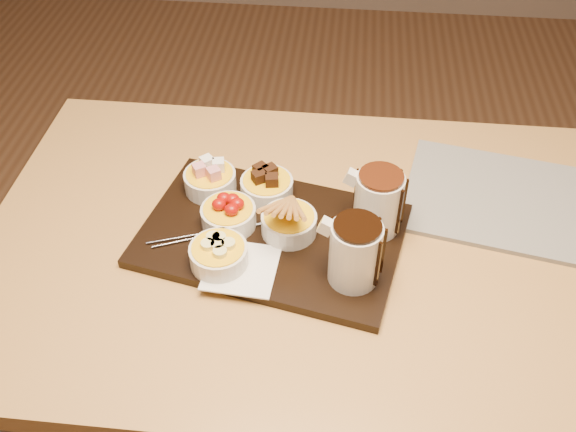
# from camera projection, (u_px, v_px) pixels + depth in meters

# --- Properties ---
(dining_table) EXTENTS (1.20, 0.80, 0.75)m
(dining_table) POSITION_uv_depth(u_px,v_px,m) (308.00, 274.00, 1.24)
(dining_table) COLOR #B78643
(dining_table) RESTS_ON ground
(serving_board) EXTENTS (0.51, 0.39, 0.02)m
(serving_board) POSITION_uv_depth(u_px,v_px,m) (272.00, 235.00, 1.16)
(serving_board) COLOR black
(serving_board) RESTS_ON dining_table
(napkin) EXTENTS (0.13, 0.13, 0.00)m
(napkin) POSITION_uv_depth(u_px,v_px,m) (241.00, 268.00, 1.09)
(napkin) COLOR white
(napkin) RESTS_ON serving_board
(bowl_marshmallows) EXTENTS (0.10, 0.10, 0.04)m
(bowl_marshmallows) POSITION_uv_depth(u_px,v_px,m) (210.00, 181.00, 1.23)
(bowl_marshmallows) COLOR silver
(bowl_marshmallows) RESTS_ON serving_board
(bowl_cake) EXTENTS (0.10, 0.10, 0.04)m
(bowl_cake) POSITION_uv_depth(u_px,v_px,m) (267.00, 188.00, 1.22)
(bowl_cake) COLOR silver
(bowl_cake) RESTS_ON serving_board
(bowl_strawberries) EXTENTS (0.10, 0.10, 0.04)m
(bowl_strawberries) POSITION_uv_depth(u_px,v_px,m) (229.00, 216.00, 1.16)
(bowl_strawberries) COLOR silver
(bowl_strawberries) RESTS_ON serving_board
(bowl_biscotti) EXTENTS (0.10, 0.10, 0.04)m
(bowl_biscotti) POSITION_uv_depth(u_px,v_px,m) (289.00, 224.00, 1.14)
(bowl_biscotti) COLOR silver
(bowl_biscotti) RESTS_ON serving_board
(bowl_bananas) EXTENTS (0.10, 0.10, 0.04)m
(bowl_bananas) POSITION_uv_depth(u_px,v_px,m) (219.00, 256.00, 1.09)
(bowl_bananas) COLOR silver
(bowl_bananas) RESTS_ON serving_board
(pitcher_dark_chocolate) EXTENTS (0.10, 0.10, 0.12)m
(pitcher_dark_chocolate) POSITION_uv_depth(u_px,v_px,m) (355.00, 253.00, 1.04)
(pitcher_dark_chocolate) COLOR silver
(pitcher_dark_chocolate) RESTS_ON serving_board
(pitcher_milk_chocolate) EXTENTS (0.10, 0.10, 0.12)m
(pitcher_milk_chocolate) POSITION_uv_depth(u_px,v_px,m) (378.00, 203.00, 1.13)
(pitcher_milk_chocolate) COLOR silver
(pitcher_milk_chocolate) RESTS_ON serving_board
(fondue_skewers) EXTENTS (0.12, 0.25, 0.01)m
(fondue_skewers) POSITION_uv_depth(u_px,v_px,m) (219.00, 231.00, 1.15)
(fondue_skewers) COLOR silver
(fondue_skewers) RESTS_ON serving_board
(newspaper) EXTENTS (0.40, 0.34, 0.01)m
(newspaper) POSITION_uv_depth(u_px,v_px,m) (498.00, 199.00, 1.24)
(newspaper) COLOR beige
(newspaper) RESTS_ON dining_table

